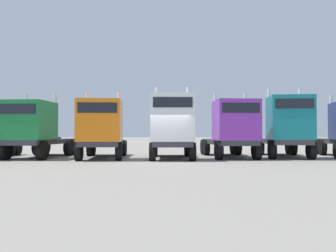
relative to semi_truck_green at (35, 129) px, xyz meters
name	(u,v)px	position (x,y,z in m)	size (l,w,h in m)	color
ground	(167,162)	(8.00, -2.49, -1.81)	(200.00, 200.00, 0.00)	gray
semi_truck_green	(35,129)	(0.00, 0.00, 0.00)	(3.21, 6.48, 3.99)	#333338
semi_truck_orange	(102,129)	(4.16, -0.61, -0.04)	(2.84, 6.29, 4.02)	#333338
semi_truck_white	(172,127)	(8.31, -1.01, 0.09)	(2.61, 5.81, 4.30)	#333338
semi_truck_purple	(232,129)	(12.01, -0.16, -0.02)	(2.79, 6.52, 4.05)	#333338
semi_truck_teal	(286,127)	(15.41, 0.01, 0.11)	(3.31, 6.58, 4.32)	#333338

